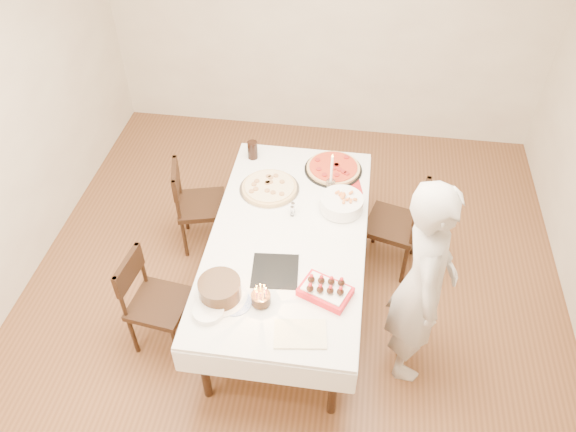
# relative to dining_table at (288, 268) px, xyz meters

# --- Properties ---
(floor) EXTENTS (5.00, 5.00, 0.00)m
(floor) POSITION_rel_dining_table_xyz_m (0.03, -0.00, -0.38)
(floor) COLOR brown
(floor) RESTS_ON ground
(wall_back) EXTENTS (4.50, 0.04, 2.70)m
(wall_back) POSITION_rel_dining_table_xyz_m (0.03, 2.50, 0.98)
(wall_back) COLOR beige
(wall_back) RESTS_ON floor
(dining_table) EXTENTS (1.41, 2.27, 0.75)m
(dining_table) POSITION_rel_dining_table_xyz_m (0.00, 0.00, 0.00)
(dining_table) COLOR white
(dining_table) RESTS_ON floor
(chair_right_savory) EXTENTS (0.56, 0.56, 0.90)m
(chair_right_savory) POSITION_rel_dining_table_xyz_m (0.80, 0.53, 0.07)
(chair_right_savory) COLOR black
(chair_right_savory) RESTS_ON floor
(chair_left_savory) EXTENTS (0.54, 0.54, 0.86)m
(chair_left_savory) POSITION_rel_dining_table_xyz_m (-0.84, 0.56, 0.06)
(chair_left_savory) COLOR black
(chair_left_savory) RESTS_ON floor
(chair_left_dessert) EXTENTS (0.49, 0.49, 0.85)m
(chair_left_dessert) POSITION_rel_dining_table_xyz_m (-0.87, -0.52, 0.05)
(chair_left_dessert) COLOR black
(chair_left_dessert) RESTS_ON floor
(person) EXTENTS (0.42, 0.63, 1.69)m
(person) POSITION_rel_dining_table_xyz_m (0.96, -0.42, 0.47)
(person) COLOR beige
(person) RESTS_ON floor
(pizza_white) EXTENTS (0.49, 0.49, 0.04)m
(pizza_white) POSITION_rel_dining_table_xyz_m (-0.22, 0.48, 0.40)
(pizza_white) COLOR beige
(pizza_white) RESTS_ON dining_table
(pizza_pepperoni) EXTENTS (0.64, 0.64, 0.04)m
(pizza_pepperoni) POSITION_rel_dining_table_xyz_m (0.27, 0.81, 0.40)
(pizza_pepperoni) COLOR red
(pizza_pepperoni) RESTS_ON dining_table
(red_placemat) EXTENTS (0.27, 0.27, 0.01)m
(red_placemat) POSITION_rel_dining_table_xyz_m (0.39, 0.62, 0.38)
(red_placemat) COLOR #B21E1E
(red_placemat) RESTS_ON dining_table
(pasta_bowl) EXTENTS (0.42, 0.42, 0.11)m
(pasta_bowl) POSITION_rel_dining_table_xyz_m (0.37, 0.33, 0.44)
(pasta_bowl) COLOR white
(pasta_bowl) RESTS_ON dining_table
(taper_candle) EXTENTS (0.09, 0.09, 0.34)m
(taper_candle) POSITION_rel_dining_table_xyz_m (0.26, 0.58, 0.54)
(taper_candle) COLOR white
(taper_candle) RESTS_ON dining_table
(shaker_pair) EXTENTS (0.10, 0.10, 0.09)m
(shaker_pair) POSITION_rel_dining_table_xyz_m (0.00, 0.21, 0.42)
(shaker_pair) COLOR white
(shaker_pair) RESTS_ON dining_table
(cola_glass) EXTENTS (0.09, 0.09, 0.16)m
(cola_glass) POSITION_rel_dining_table_xyz_m (-0.43, 0.88, 0.45)
(cola_glass) COLOR black
(cola_glass) RESTS_ON dining_table
(layer_cake) EXTENTS (0.41, 0.41, 0.14)m
(layer_cake) POSITION_rel_dining_table_xyz_m (-0.36, -0.63, 0.45)
(layer_cake) COLOR #351F0D
(layer_cake) RESTS_ON dining_table
(cake_board) EXTENTS (0.35, 0.35, 0.01)m
(cake_board) POSITION_rel_dining_table_xyz_m (-0.04, -0.36, 0.38)
(cake_board) COLOR black
(cake_board) RESTS_ON dining_table
(birthday_cake) EXTENTS (0.13, 0.13, 0.14)m
(birthday_cake) POSITION_rel_dining_table_xyz_m (-0.08, -0.65, 0.46)
(birthday_cake) COLOR #39210F
(birthday_cake) RESTS_ON dining_table
(strawberry_box) EXTENTS (0.39, 0.33, 0.08)m
(strawberry_box) POSITION_rel_dining_table_xyz_m (0.33, -0.52, 0.42)
(strawberry_box) COLOR red
(strawberry_box) RESTS_ON dining_table
(box_lid) EXTENTS (0.35, 0.26, 0.03)m
(box_lid) POSITION_rel_dining_table_xyz_m (0.20, -0.86, 0.38)
(box_lid) COLOR beige
(box_lid) RESTS_ON dining_table
(plate_stack) EXTENTS (0.21, 0.21, 0.04)m
(plate_stack) POSITION_rel_dining_table_xyz_m (-0.41, -0.78, 0.40)
(plate_stack) COLOR white
(plate_stack) RESTS_ON dining_table
(china_plate) EXTENTS (0.29, 0.29, 0.01)m
(china_plate) POSITION_rel_dining_table_xyz_m (-0.26, -0.68, 0.38)
(china_plate) COLOR white
(china_plate) RESTS_ON dining_table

